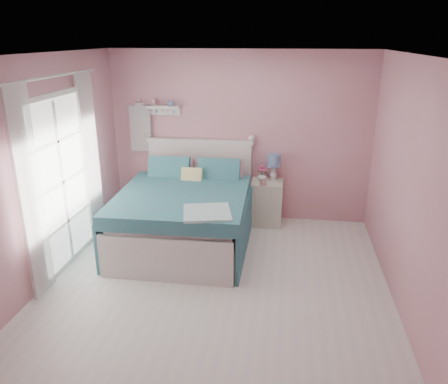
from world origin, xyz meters
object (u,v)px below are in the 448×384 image
(bed, at_px, (186,215))
(teacup, at_px, (263,182))
(vase, at_px, (262,176))
(table_lamp, at_px, (274,163))
(nightstand, at_px, (267,203))

(bed, bearing_deg, teacup, 32.05)
(bed, xyz_separation_m, teacup, (1.02, 0.68, 0.31))
(bed, xyz_separation_m, vase, (1.00, 0.88, 0.34))
(bed, xyz_separation_m, table_lamp, (1.16, 0.91, 0.55))
(table_lamp, xyz_separation_m, vase, (-0.17, -0.03, -0.21))
(table_lamp, distance_m, vase, 0.27)
(nightstand, relative_size, vase, 4.83)
(bed, bearing_deg, table_lamp, 36.41)
(table_lamp, distance_m, teacup, 0.36)
(nightstand, height_order, vase, vase)
(nightstand, height_order, table_lamp, table_lamp)
(vase, distance_m, teacup, 0.20)
(teacup, bearing_deg, table_lamp, 58.32)
(nightstand, bearing_deg, table_lamp, 39.66)
(bed, distance_m, table_lamp, 1.58)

